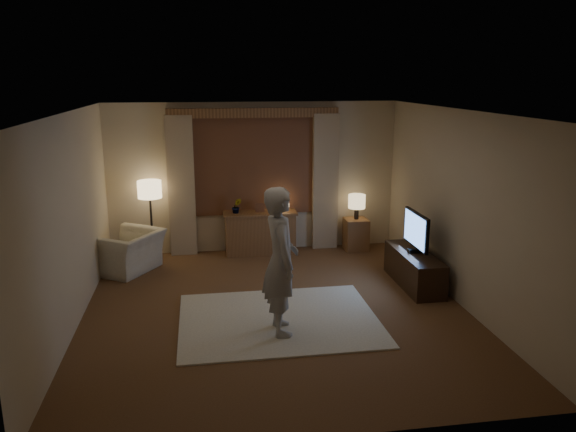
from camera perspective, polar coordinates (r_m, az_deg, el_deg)
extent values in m
cube|color=brown|center=(7.56, -1.23, -9.61)|extent=(5.00, 5.50, 0.02)
cube|color=silver|center=(6.93, -1.35, 10.64)|extent=(5.00, 5.50, 0.02)
cube|color=beige|center=(9.82, -3.47, 3.92)|extent=(5.00, 0.02, 2.60)
cube|color=beige|center=(4.54, 3.47, -8.27)|extent=(5.00, 0.02, 2.60)
cube|color=beige|center=(7.25, -21.36, -0.68)|extent=(0.02, 5.50, 2.60)
cube|color=beige|center=(7.86, 17.15, 0.76)|extent=(0.02, 5.50, 2.60)
cube|color=black|center=(9.75, -3.48, 5.34)|extent=(2.00, 0.01, 1.70)
cube|color=brown|center=(9.74, -3.47, 5.33)|extent=(2.08, 0.04, 1.78)
cube|color=tan|center=(9.69, -10.79, 2.96)|extent=(0.45, 0.12, 2.40)
cube|color=tan|center=(9.92, 3.81, 3.44)|extent=(0.45, 0.12, 2.40)
cube|color=brown|center=(9.59, -3.52, 10.43)|extent=(2.90, 0.14, 0.16)
cube|color=#EFE5C9|center=(7.26, -0.94, -10.47)|extent=(2.50, 2.00, 0.02)
cube|color=brown|center=(9.79, -2.84, -1.82)|extent=(1.20, 0.40, 0.70)
cube|color=brown|center=(9.67, -2.87, 0.75)|extent=(0.16, 0.02, 0.20)
imported|color=#999999|center=(9.63, -5.24, 0.95)|extent=(0.17, 0.13, 0.30)
cylinder|color=black|center=(9.73, -0.53, 0.61)|extent=(0.08, 0.08, 0.12)
cylinder|color=#E7C78B|center=(9.70, -0.53, 1.47)|extent=(0.22, 0.22, 0.18)
cylinder|color=black|center=(9.83, -13.49, -4.17)|extent=(0.29, 0.29, 0.03)
cylinder|color=black|center=(9.69, -13.66, -1.24)|extent=(0.04, 0.04, 1.07)
cylinder|color=#E7C78B|center=(9.54, -13.89, 2.65)|extent=(0.39, 0.39, 0.29)
imported|color=beige|center=(9.24, -15.97, -3.51)|extent=(1.25, 1.29, 0.64)
cube|color=brown|center=(10.08, 6.91, -1.85)|extent=(0.40, 0.40, 0.56)
cylinder|color=black|center=(9.98, 6.97, 0.25)|extent=(0.08, 0.08, 0.20)
cylinder|color=#E7C78B|center=(9.93, 7.01, 1.48)|extent=(0.30, 0.30, 0.24)
cube|color=black|center=(8.54, 12.69, -5.25)|extent=(0.45, 1.40, 0.50)
cube|color=black|center=(8.45, 12.79, -3.47)|extent=(0.21, 0.09, 0.06)
cube|color=black|center=(8.36, 12.91, -1.37)|extent=(0.05, 0.84, 0.51)
cube|color=#5386E3|center=(8.35, 12.73, -1.38)|extent=(0.00, 0.78, 0.46)
imported|color=#B4ACA6|center=(6.62, -0.75, -4.58)|extent=(0.45, 0.66, 1.78)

